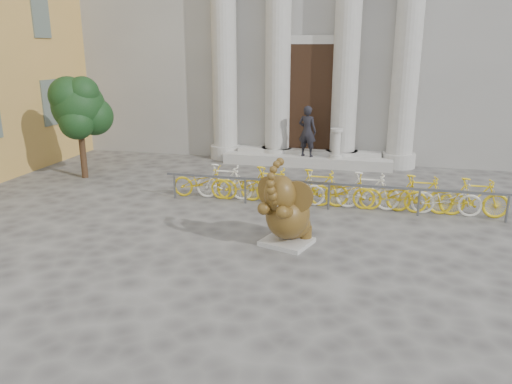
% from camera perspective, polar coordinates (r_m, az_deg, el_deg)
% --- Properties ---
extents(ground, '(80.00, 80.00, 0.00)m').
position_cam_1_polar(ground, '(9.47, -2.12, -9.56)').
color(ground, '#474442').
rests_on(ground, ground).
extents(classical_building, '(22.00, 10.70, 12.00)m').
position_cam_1_polar(classical_building, '(23.32, 8.31, 20.73)').
color(classical_building, gray).
rests_on(classical_building, ground).
extents(entrance_steps, '(6.00, 1.20, 0.36)m').
position_cam_1_polar(entrance_steps, '(18.18, 5.87, 3.70)').
color(entrance_steps, '#A8A59E').
rests_on(entrance_steps, ground).
extents(elephant_statue, '(1.31, 1.56, 1.97)m').
position_cam_1_polar(elephant_statue, '(10.64, 3.52, -2.43)').
color(elephant_statue, '#A8A59E').
rests_on(elephant_statue, ground).
extents(bike_rack, '(9.03, 0.53, 1.00)m').
position_cam_1_polar(bike_rack, '(13.37, 8.38, 0.40)').
color(bike_rack, slate).
rests_on(bike_rack, ground).
extents(tree, '(1.87, 1.71, 3.25)m').
position_cam_1_polar(tree, '(16.83, -19.57, 9.05)').
color(tree, '#332114').
rests_on(tree, ground).
extents(pedestrian, '(0.74, 0.58, 1.79)m').
position_cam_1_polar(pedestrian, '(17.73, 5.88, 6.92)').
color(pedestrian, black).
rests_on(pedestrian, entrance_steps).
extents(balustrade_post, '(0.43, 0.43, 1.04)m').
position_cam_1_polar(balustrade_post, '(17.65, 9.15, 5.38)').
color(balustrade_post, '#A8A59E').
rests_on(balustrade_post, entrance_steps).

